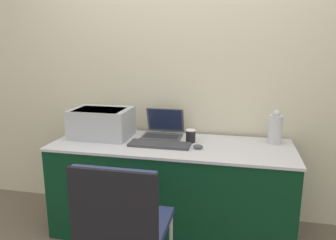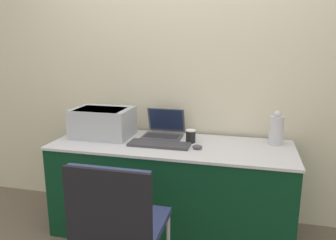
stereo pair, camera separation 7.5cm
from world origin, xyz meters
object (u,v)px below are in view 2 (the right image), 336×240
(printer, at_px, (103,121))
(metal_pitcher, at_px, (276,129))
(laptop_left, at_px, (164,130))
(external_keyboard, at_px, (159,144))
(chair, at_px, (117,218))
(mouse, at_px, (197,147))
(coffee_cup, at_px, (191,136))

(printer, bearing_deg, metal_pitcher, 4.73)
(laptop_left, height_order, external_keyboard, laptop_left)
(laptop_left, xyz_separation_m, chair, (0.01, -1.03, -0.23))
(laptop_left, xyz_separation_m, mouse, (0.33, -0.28, -0.03))
(coffee_cup, relative_size, metal_pitcher, 0.38)
(laptop_left, bearing_deg, mouse, -39.82)
(laptop_left, bearing_deg, coffee_cup, -24.60)
(chair, bearing_deg, printer, 118.72)
(printer, distance_m, mouse, 0.84)
(laptop_left, height_order, metal_pitcher, metal_pitcher)
(mouse, height_order, chair, chair)
(laptop_left, distance_m, chair, 1.06)
(external_keyboard, bearing_deg, laptop_left, 97.51)
(printer, relative_size, metal_pitcher, 1.79)
(mouse, relative_size, chair, 0.08)
(printer, xyz_separation_m, chair, (0.50, -0.91, -0.31))
(laptop_left, xyz_separation_m, external_keyboard, (0.03, -0.25, -0.04))
(metal_pitcher, bearing_deg, coffee_cup, -170.48)
(printer, bearing_deg, mouse, -10.64)
(coffee_cup, bearing_deg, mouse, -63.59)
(external_keyboard, relative_size, metal_pitcher, 1.76)
(laptop_left, distance_m, metal_pitcher, 0.89)
(coffee_cup, xyz_separation_m, metal_pitcher, (0.64, 0.11, 0.07))
(printer, xyz_separation_m, external_keyboard, (0.52, -0.13, -0.12))
(mouse, distance_m, chair, 0.85)
(mouse, bearing_deg, chair, -112.80)
(printer, height_order, external_keyboard, printer)
(printer, xyz_separation_m, laptop_left, (0.49, 0.12, -0.08))
(mouse, bearing_deg, coffee_cup, 116.41)
(coffee_cup, height_order, metal_pitcher, metal_pitcher)
(laptop_left, relative_size, mouse, 4.23)
(external_keyboard, height_order, coffee_cup, coffee_cup)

